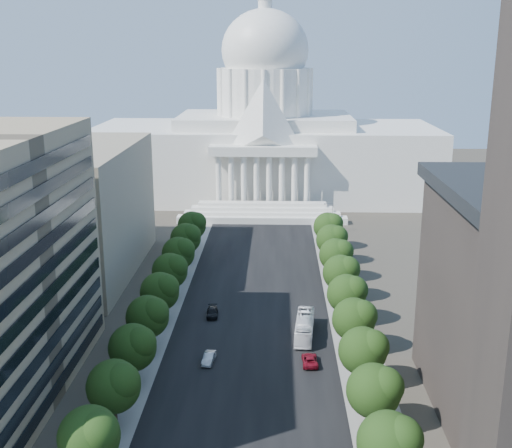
# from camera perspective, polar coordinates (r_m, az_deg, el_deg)

# --- Properties ---
(road_asphalt) EXTENTS (30.00, 260.00, 0.01)m
(road_asphalt) POSITION_cam_1_polar(r_m,az_deg,el_deg) (142.88, -0.02, -5.79)
(road_asphalt) COLOR black
(road_asphalt) RESTS_ON ground
(sidewalk_left) EXTENTS (8.00, 260.00, 0.02)m
(sidewalk_left) POSITION_cam_1_polar(r_m,az_deg,el_deg) (144.72, -7.60, -5.65)
(sidewalk_left) COLOR gray
(sidewalk_left) RESTS_ON ground
(sidewalk_right) EXTENTS (8.00, 260.00, 0.02)m
(sidewalk_right) POSITION_cam_1_polar(r_m,az_deg,el_deg) (143.55, 7.62, -5.83)
(sidewalk_right) COLOR gray
(sidewalk_right) RESTS_ON ground
(capitol) EXTENTS (120.00, 56.00, 73.00)m
(capitol) POSITION_cam_1_polar(r_m,az_deg,el_deg) (230.30, 0.77, 7.47)
(capitol) COLOR white
(capitol) RESTS_ON ground
(office_block_left_far) EXTENTS (38.00, 52.00, 30.00)m
(office_block_left_far) POSITION_cam_1_polar(r_m,az_deg,el_deg) (156.81, -17.71, 1.14)
(office_block_left_far) COLOR gray
(office_block_left_far) RESTS_ON ground
(tree_l_b) EXTENTS (7.79, 7.60, 9.97)m
(tree_l_b) POSITION_cam_1_polar(r_m,az_deg,el_deg) (83.70, -14.44, -17.75)
(tree_l_b) COLOR #33261C
(tree_l_b) RESTS_ON ground
(tree_l_c) EXTENTS (7.79, 7.60, 9.97)m
(tree_l_c) POSITION_cam_1_polar(r_m,az_deg,el_deg) (93.59, -12.38, -13.82)
(tree_l_c) COLOR #33261C
(tree_l_c) RESTS_ON ground
(tree_l_d) EXTENTS (7.79, 7.60, 9.97)m
(tree_l_d) POSITION_cam_1_polar(r_m,az_deg,el_deg) (103.92, -10.77, -10.64)
(tree_l_d) COLOR #33261C
(tree_l_d) RESTS_ON ground
(tree_l_e) EXTENTS (7.79, 7.60, 9.97)m
(tree_l_e) POSITION_cam_1_polar(r_m,az_deg,el_deg) (114.58, -9.48, -8.03)
(tree_l_e) COLOR #33261C
(tree_l_e) RESTS_ON ground
(tree_l_f) EXTENTS (7.79, 7.60, 9.97)m
(tree_l_f) POSITION_cam_1_polar(r_m,az_deg,el_deg) (125.48, -8.43, -5.87)
(tree_l_f) COLOR #33261C
(tree_l_f) RESTS_ON ground
(tree_l_g) EXTENTS (7.79, 7.60, 9.97)m
(tree_l_g) POSITION_cam_1_polar(r_m,az_deg,el_deg) (136.56, -7.55, -4.06)
(tree_l_g) COLOR #33261C
(tree_l_g) RESTS_ON ground
(tree_l_h) EXTENTS (7.79, 7.60, 9.97)m
(tree_l_h) POSITION_cam_1_polar(r_m,az_deg,el_deg) (147.79, -6.81, -2.52)
(tree_l_h) COLOR #33261C
(tree_l_h) RESTS_ON ground
(tree_l_i) EXTENTS (7.79, 7.60, 9.97)m
(tree_l_i) POSITION_cam_1_polar(r_m,az_deg,el_deg) (159.13, -6.17, -1.20)
(tree_l_i) COLOR #33261C
(tree_l_i) RESTS_ON ground
(tree_l_j) EXTENTS (7.79, 7.60, 9.97)m
(tree_l_j) POSITION_cam_1_polar(r_m,az_deg,el_deg) (170.56, -5.62, -0.06)
(tree_l_j) COLOR #33261C
(tree_l_j) RESTS_ON ground
(tree_r_b) EXTENTS (7.79, 7.60, 9.97)m
(tree_r_b) POSITION_cam_1_polar(r_m,az_deg,el_deg) (81.92, 11.95, -18.38)
(tree_r_b) COLOR #33261C
(tree_r_b) RESTS_ON ground
(tree_r_c) EXTENTS (7.79, 7.60, 9.97)m
(tree_r_c) POSITION_cam_1_polar(r_m,az_deg,el_deg) (92.00, 10.66, -14.26)
(tree_r_c) COLOR #33261C
(tree_r_c) RESTS_ON ground
(tree_r_d) EXTENTS (7.79, 7.60, 9.97)m
(tree_r_d) POSITION_cam_1_polar(r_m,az_deg,el_deg) (102.49, 9.66, -10.97)
(tree_r_d) COLOR #33261C
(tree_r_d) RESTS_ON ground
(tree_r_e) EXTENTS (7.79, 7.60, 9.97)m
(tree_r_e) POSITION_cam_1_polar(r_m,az_deg,el_deg) (113.28, 8.87, -8.29)
(tree_r_e) COLOR #33261C
(tree_r_e) RESTS_ON ground
(tree_r_f) EXTENTS (7.79, 7.60, 9.97)m
(tree_r_f) POSITION_cam_1_polar(r_m,az_deg,el_deg) (124.29, 8.23, -6.08)
(tree_r_f) COLOR #33261C
(tree_r_f) RESTS_ON ground
(tree_r_g) EXTENTS (7.79, 7.60, 9.97)m
(tree_r_g) POSITION_cam_1_polar(r_m,az_deg,el_deg) (135.47, 7.69, -4.23)
(tree_r_g) COLOR #33261C
(tree_r_g) RESTS_ON ground
(tree_r_h) EXTENTS (7.79, 7.60, 9.97)m
(tree_r_h) POSITION_cam_1_polar(r_m,az_deg,el_deg) (146.78, 7.24, -2.66)
(tree_r_h) COLOR #33261C
(tree_r_h) RESTS_ON ground
(tree_r_i) EXTENTS (7.79, 7.60, 9.97)m
(tree_r_i) POSITION_cam_1_polar(r_m,az_deg,el_deg) (158.20, 6.85, -1.32)
(tree_r_i) COLOR #33261C
(tree_r_i) RESTS_ON ground
(tree_r_j) EXTENTS (7.79, 7.60, 9.97)m
(tree_r_j) POSITION_cam_1_polar(r_m,az_deg,el_deg) (169.69, 6.52, -0.16)
(tree_r_j) COLOR #33261C
(tree_r_j) RESTS_ON ground
(streetlight_b) EXTENTS (2.61, 0.44, 9.00)m
(streetlight_b) POSITION_cam_1_polar(r_m,az_deg,el_deg) (91.87, 11.71, -14.82)
(streetlight_b) COLOR gray
(streetlight_b) RESTS_ON ground
(streetlight_c) EXTENTS (2.61, 0.44, 9.00)m
(streetlight_c) POSITION_cam_1_polar(r_m,az_deg,el_deg) (113.91, 9.64, -8.53)
(streetlight_c) COLOR gray
(streetlight_c) RESTS_ON ground
(streetlight_d) EXTENTS (2.61, 0.44, 9.00)m
(streetlight_d) POSITION_cam_1_polar(r_m,az_deg,el_deg) (136.97, 8.29, -4.31)
(streetlight_d) COLOR gray
(streetlight_d) RESTS_ON ground
(streetlight_e) EXTENTS (2.61, 0.44, 9.00)m
(streetlight_e) POSITION_cam_1_polar(r_m,az_deg,el_deg) (160.61, 7.34, -1.32)
(streetlight_e) COLOR gray
(streetlight_e) RESTS_ON ground
(streetlight_f) EXTENTS (2.61, 0.44, 9.00)m
(streetlight_f) POSITION_cam_1_polar(r_m,az_deg,el_deg) (184.61, 6.64, 0.90)
(streetlight_f) COLOR gray
(streetlight_f) RESTS_ON ground
(car_silver) EXTENTS (2.21, 5.01, 1.60)m
(car_silver) POSITION_cam_1_polar(r_m,az_deg,el_deg) (111.34, -4.21, -11.79)
(car_silver) COLOR #B5B8BE
(car_silver) RESTS_ON ground
(car_red) EXTENTS (2.72, 5.59, 1.53)m
(car_red) POSITION_cam_1_polar(r_m,az_deg,el_deg) (110.85, 4.80, -11.95)
(car_red) COLOR maroon
(car_red) RESTS_ON ground
(car_dark_b) EXTENTS (2.50, 5.49, 1.56)m
(car_dark_b) POSITION_cam_1_polar(r_m,az_deg,el_deg) (128.99, -3.91, -7.85)
(car_dark_b) COLOR black
(car_dark_b) RESTS_ON ground
(city_bus) EXTENTS (4.21, 13.31, 3.65)m
(city_bus) POSITION_cam_1_polar(r_m,az_deg,el_deg) (120.26, 4.33, -9.11)
(city_bus) COLOR white
(city_bus) RESTS_ON ground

